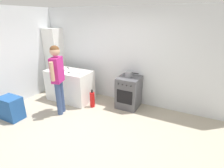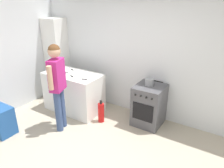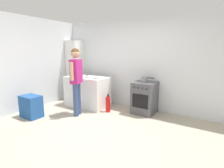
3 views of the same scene
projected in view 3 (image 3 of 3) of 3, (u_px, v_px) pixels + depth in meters
name	position (u px, v px, depth m)	size (l,w,h in m)	color
ground_plane	(99.00, 131.00, 3.66)	(8.00, 8.00, 0.00)	#ADA38E
back_wall	(139.00, 64.00, 5.02)	(6.00, 0.10, 2.60)	silver
side_wall_left	(36.00, 63.00, 5.14)	(0.10, 3.10, 2.60)	silver
counter_unit	(87.00, 91.00, 5.29)	(1.30, 0.70, 0.90)	white
oven_left	(145.00, 98.00, 4.69)	(0.57, 0.62, 0.85)	#4C4C51
pot	(145.00, 79.00, 4.65)	(0.37, 0.19, 0.14)	gray
knife_utility	(94.00, 78.00, 4.86)	(0.25, 0.12, 0.01)	silver
knife_paring	(86.00, 77.00, 5.04)	(0.20, 0.11, 0.01)	silver
knife_carving	(79.00, 76.00, 5.27)	(0.33, 0.12, 0.01)	silver
knife_chef	(86.00, 75.00, 5.53)	(0.29, 0.17, 0.01)	silver
person	(76.00, 76.00, 4.42)	(0.30, 0.55, 1.73)	#384C7A
fire_extinguisher	(108.00, 104.00, 4.80)	(0.13, 0.13, 0.50)	red
recycling_crate_lower	(32.00, 112.00, 4.44)	(0.52, 0.36, 0.28)	#235193
recycling_crate_upper	(31.00, 101.00, 4.39)	(0.52, 0.36, 0.28)	#235193
larder_cabinet	(75.00, 70.00, 6.09)	(0.48, 0.44, 2.00)	white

